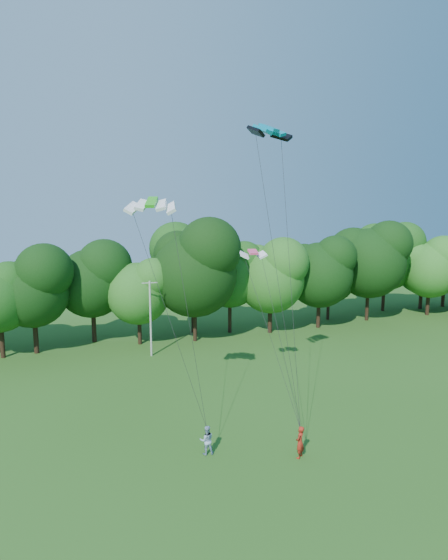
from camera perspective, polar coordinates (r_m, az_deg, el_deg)
name	(u,v)px	position (r m, az deg, el deg)	size (l,w,h in m)	color
utility_pole	(151,317)	(42.01, -9.58, -4.85)	(1.46, 0.18, 7.27)	#ABACA3
kite_flyer_left	(300,442)	(26.25, 9.89, -20.14)	(0.67, 0.44, 1.84)	#A22315
kite_flyer_right	(207,440)	(26.28, -2.29, -20.16)	(0.82, 0.64, 1.68)	#8EA7C5
kite_teal	(269,128)	(27.48, 5.89, 19.16)	(3.10, 2.29, 0.65)	#0584A3
kite_green	(151,202)	(25.76, -9.46, 10.00)	(3.07, 2.17, 0.68)	green
kite_pink	(253,252)	(31.17, 3.81, 3.69)	(2.02, 1.22, 0.37)	#F9457C
tree_back_center	(194,258)	(45.57, -3.91, 2.95)	(9.87, 9.87, 14.36)	#301F12
tree_back_east	(431,261)	(63.75, 25.39, 2.31)	(8.09, 8.09, 11.77)	#2F2112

